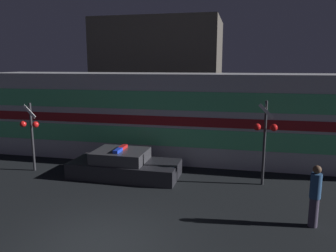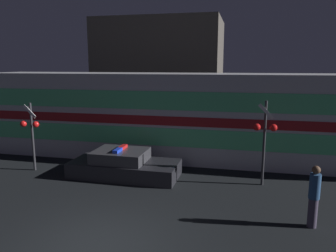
{
  "view_description": "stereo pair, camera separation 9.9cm",
  "coord_description": "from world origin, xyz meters",
  "px_view_note": "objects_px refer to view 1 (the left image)",
  "views": [
    {
      "loc": [
        3.33,
        -6.86,
        4.47
      ],
      "look_at": [
        0.28,
        6.88,
        1.83
      ],
      "focal_mm": 35.0,
      "sensor_mm": 36.0,
      "label": 1
    },
    {
      "loc": [
        3.42,
        -6.84,
        4.47
      ],
      "look_at": [
        0.28,
        6.88,
        1.83
      ],
      "focal_mm": 35.0,
      "sensor_mm": 36.0,
      "label": 2
    }
  ],
  "objects_px": {
    "pedestrian": "(315,196)",
    "crossing_signal_near": "(265,134)",
    "train": "(205,117)",
    "police_car": "(124,166)"
  },
  "relations": [
    {
      "from": "pedestrian",
      "to": "crossing_signal_near",
      "type": "relative_size",
      "value": 0.56
    },
    {
      "from": "train",
      "to": "pedestrian",
      "type": "height_order",
      "value": "train"
    },
    {
      "from": "train",
      "to": "pedestrian",
      "type": "bearing_deg",
      "value": -58.92
    },
    {
      "from": "police_car",
      "to": "pedestrian",
      "type": "relative_size",
      "value": 2.46
    },
    {
      "from": "train",
      "to": "police_car",
      "type": "height_order",
      "value": "train"
    },
    {
      "from": "train",
      "to": "pedestrian",
      "type": "distance_m",
      "value": 7.36
    },
    {
      "from": "train",
      "to": "police_car",
      "type": "bearing_deg",
      "value": -130.23
    },
    {
      "from": "train",
      "to": "crossing_signal_near",
      "type": "distance_m",
      "value": 4.11
    },
    {
      "from": "train",
      "to": "police_car",
      "type": "relative_size",
      "value": 5.03
    },
    {
      "from": "crossing_signal_near",
      "to": "train",
      "type": "bearing_deg",
      "value": 128.66
    }
  ]
}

